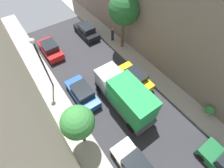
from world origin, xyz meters
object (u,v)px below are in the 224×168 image
object	(u,v)px
delivery_truck	(125,96)
lamp_post	(40,59)
parked_car_left_1	(137,168)
street_tree_1	(124,9)
parked_car_right_1	(135,78)
potted_plant_1	(209,110)
pedestrian	(112,34)
parked_car_left_3	(50,49)
parked_car_left_2	(82,93)
parked_car_right_2	(87,31)
street_tree_0	(78,122)

from	to	relation	value
delivery_truck	lamp_post	distance (m)	8.00
parked_car_left_1	street_tree_1	world-z (taller)	street_tree_1
parked_car_right_1	potted_plant_1	distance (m)	7.43
pedestrian	potted_plant_1	xyz separation A→B (m)	(0.81, -13.85, -0.36)
parked_car_left_1	delivery_truck	bearing A→B (deg)	60.87
parked_car_left_3	parked_car_right_1	xyz separation A→B (m)	(5.40, -9.36, 0.00)
parked_car_left_2	pedestrian	xyz separation A→B (m)	(7.57, 5.62, 0.35)
parked_car_right_1	delivery_truck	xyz separation A→B (m)	(-2.70, -1.73, 1.07)
lamp_post	parked_car_right_2	bearing A→B (deg)	37.48
pedestrian	lamp_post	size ratio (longest dim) A/B	0.29
parked_car_right_1	delivery_truck	bearing A→B (deg)	-147.29
parked_car_left_1	potted_plant_1	xyz separation A→B (m)	(8.37, -0.23, -0.01)
parked_car_left_1	parked_car_right_1	distance (m)	8.51
parked_car_left_2	lamp_post	size ratio (longest dim) A/B	0.71
street_tree_0	parked_car_left_3	bearing A→B (deg)	80.23
parked_car_left_2	street_tree_0	xyz separation A→B (m)	(-2.03, -3.85, 2.82)
potted_plant_1	lamp_post	distance (m)	15.57
parked_car_left_2	parked_car_right_1	bearing A→B (deg)	-14.72
parked_car_right_1	street_tree_0	distance (m)	8.31
street_tree_1	delivery_truck	bearing A→B (deg)	-126.08
parked_car_left_1	parked_car_left_3	world-z (taller)	same
parked_car_right_2	pedestrian	distance (m)	3.70
parked_car_left_1	pedestrian	size ratio (longest dim) A/B	2.44
parked_car_right_1	delivery_truck	distance (m)	3.38
delivery_truck	potted_plant_1	world-z (taller)	delivery_truck
parked_car_left_3	parked_car_right_2	size ratio (longest dim) A/B	1.00
parked_car_left_3	street_tree_1	distance (m)	9.80
parked_car_right_2	street_tree_1	bearing A→B (deg)	-62.78
parked_car_left_1	potted_plant_1	distance (m)	8.38
street_tree_1	parked_car_right_1	bearing A→B (deg)	-114.59
parked_car_left_1	parked_car_right_2	distance (m)	17.46
parked_car_left_1	pedestrian	world-z (taller)	pedestrian
street_tree_1	parked_car_left_3	bearing A→B (deg)	152.58
street_tree_0	street_tree_1	size ratio (longest dim) A/B	0.70
pedestrian	parked_car_left_3	bearing A→B (deg)	162.92
parked_car_right_2	lamp_post	xyz separation A→B (m)	(-7.30, -5.60, 3.27)
pedestrian	parked_car_right_1	bearing A→B (deg)	-107.11
parked_car_left_1	parked_car_left_3	size ratio (longest dim) A/B	1.00
parked_car_right_2	potted_plant_1	size ratio (longest dim) A/B	4.08
parked_car_left_1	parked_car_left_2	bearing A→B (deg)	90.00
pedestrian	parked_car_left_1	bearing A→B (deg)	-119.06
parked_car_right_1	parked_car_right_2	world-z (taller)	same
parked_car_right_1	parked_car_left_2	bearing A→B (deg)	165.28
parked_car_left_1	street_tree_1	distance (m)	14.86
delivery_truck	lamp_post	size ratio (longest dim) A/B	1.12
street_tree_0	potted_plant_1	size ratio (longest dim) A/B	4.46
parked_car_left_3	street_tree_1	bearing A→B (deg)	-27.42
parked_car_right_2	lamp_post	world-z (taller)	lamp_post
parked_car_right_1	street_tree_1	size ratio (longest dim) A/B	0.64
parked_car_right_1	delivery_truck	world-z (taller)	delivery_truck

